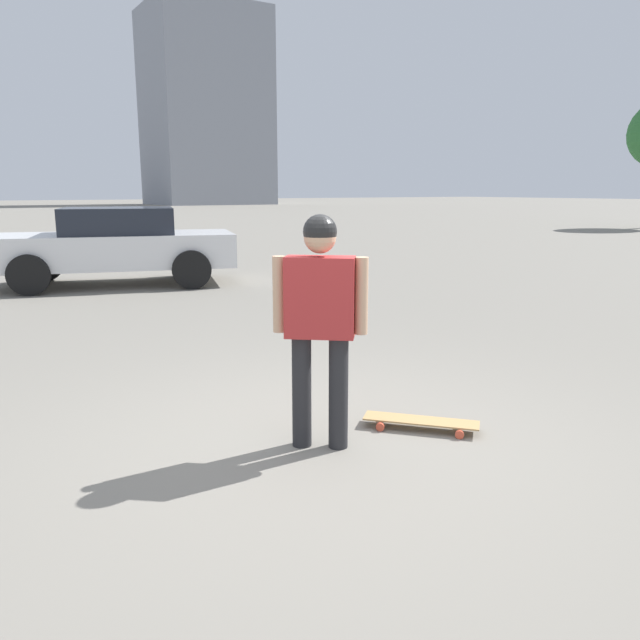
{
  "coord_description": "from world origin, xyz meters",
  "views": [
    {
      "loc": [
        -3.47,
        2.14,
        1.75
      ],
      "look_at": [
        0.0,
        0.0,
        0.9
      ],
      "focal_mm": 35.0,
      "sensor_mm": 36.0,
      "label": 1
    }
  ],
  "objects": [
    {
      "name": "car_parked_near",
      "position": [
        8.4,
        -0.7,
        0.75
      ],
      "size": [
        2.89,
        4.65,
        1.43
      ],
      "rotation": [
        0.0,
        0.0,
        1.29
      ],
      "color": "silver",
      "rests_on": "ground_plane"
    },
    {
      "name": "ground_plane",
      "position": [
        0.0,
        0.0,
        0.0
      ],
      "size": [
        220.0,
        220.0,
        0.0
      ],
      "primitive_type": "plane",
      "color": "gray"
    },
    {
      "name": "person",
      "position": [
        0.0,
        0.0,
        0.96
      ],
      "size": [
        0.44,
        0.52,
        1.6
      ],
      "rotation": [
        0.0,
        0.0,
        -2.24
      ],
      "color": "#262628",
      "rests_on": "ground_plane"
    },
    {
      "name": "building_block_distant",
      "position": [
        68.93,
        -26.62,
        11.02
      ],
      "size": [
        11.16,
        12.96,
        22.04
      ],
      "color": "gray",
      "rests_on": "ground_plane"
    },
    {
      "name": "skateboard",
      "position": [
        -0.13,
        -0.8,
        0.06
      ],
      "size": [
        0.75,
        0.72,
        0.08
      ],
      "rotation": [
        0.0,
        0.0,
        0.76
      ],
      "color": "tan",
      "rests_on": "ground_plane"
    }
  ]
}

